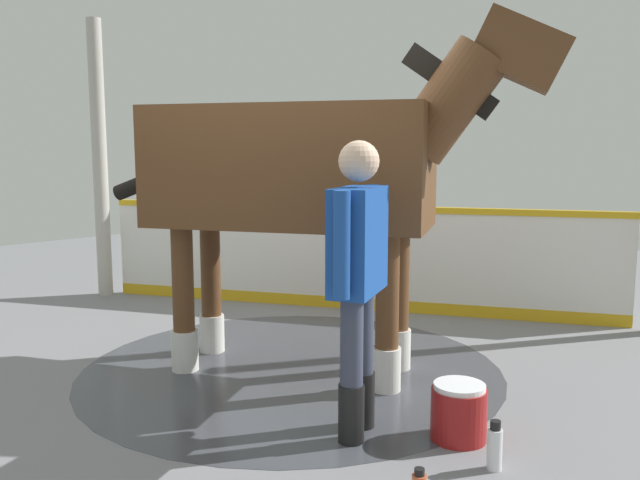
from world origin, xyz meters
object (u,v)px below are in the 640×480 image
at_px(horse, 305,173).
at_px(wash_bucket, 459,412).
at_px(bottle_shampoo, 495,447).
at_px(handler, 358,268).

xyz_separation_m(horse, wash_bucket, (-0.19, -1.46, -1.32)).
relative_size(wash_bucket, bottle_shampoo, 1.25).
bearing_deg(wash_bucket, handler, 128.06).
xyz_separation_m(horse, handler, (-0.55, -1.00, -0.50)).
distance_m(handler, wash_bucket, 1.01).
relative_size(handler, bottle_shampoo, 6.42).
bearing_deg(wash_bucket, bottle_shampoo, -117.45).
height_order(handler, bottle_shampoo, handler).
height_order(handler, wash_bucket, handler).
bearing_deg(horse, bottle_shampoo, -40.57).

